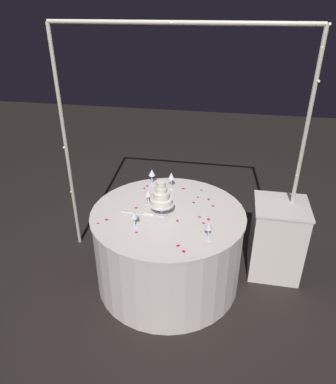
% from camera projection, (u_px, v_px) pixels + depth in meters
% --- Properties ---
extents(ground_plane, '(12.00, 12.00, 0.00)m').
position_uv_depth(ground_plane, '(168.00, 278.00, 3.41)').
color(ground_plane, black).
extents(decorative_arch, '(2.24, 0.06, 2.26)m').
position_uv_depth(decorative_arch, '(177.00, 118.00, 3.05)').
color(decorative_arch, '#B7B29E').
rests_on(decorative_arch, ground).
extents(main_table, '(1.36, 1.36, 0.76)m').
position_uv_depth(main_table, '(168.00, 247.00, 3.23)').
color(main_table, silver).
rests_on(main_table, ground).
extents(side_table, '(0.49, 0.49, 0.76)m').
position_uv_depth(side_table, '(276.00, 238.00, 3.35)').
color(side_table, silver).
rests_on(side_table, ground).
extents(tiered_cake, '(0.22, 0.22, 0.31)m').
position_uv_depth(tiered_cake, '(161.00, 198.00, 2.95)').
color(tiered_cake, silver).
rests_on(tiered_cake, main_table).
extents(wine_glass_0, '(0.06, 0.06, 0.17)m').
position_uv_depth(wine_glass_0, '(171.00, 177.00, 3.38)').
color(wine_glass_0, silver).
rests_on(wine_glass_0, main_table).
extents(wine_glass_1, '(0.06, 0.06, 0.16)m').
position_uv_depth(wine_glass_1, '(209.00, 227.00, 2.64)').
color(wine_glass_1, silver).
rests_on(wine_glass_1, main_table).
extents(wine_glass_2, '(0.06, 0.06, 0.14)m').
position_uv_depth(wine_glass_2, '(148.00, 194.00, 3.13)').
color(wine_glass_2, silver).
rests_on(wine_glass_2, main_table).
extents(wine_glass_3, '(0.06, 0.06, 0.15)m').
position_uv_depth(wine_glass_3, '(134.00, 215.00, 2.81)').
color(wine_glass_3, silver).
rests_on(wine_glass_3, main_table).
extents(wine_glass_4, '(0.07, 0.07, 0.16)m').
position_uv_depth(wine_glass_4, '(152.00, 173.00, 3.46)').
color(wine_glass_4, silver).
rests_on(wine_glass_4, main_table).
extents(cake_knife, '(0.30, 0.03, 0.01)m').
position_uv_depth(cake_knife, '(140.00, 213.00, 3.03)').
color(cake_knife, silver).
rests_on(cake_knife, main_table).
extents(rose_petal_0, '(0.04, 0.04, 0.00)m').
position_uv_depth(rose_petal_0, '(106.00, 220.00, 2.94)').
color(rose_petal_0, '#C61951').
rests_on(rose_petal_0, main_table).
extents(rose_petal_1, '(0.03, 0.04, 0.00)m').
position_uv_depth(rose_petal_1, '(147.00, 186.00, 3.48)').
color(rose_petal_1, '#C61951').
rests_on(rose_petal_1, main_table).
extents(rose_petal_2, '(0.02, 0.03, 0.00)m').
position_uv_depth(rose_petal_2, '(198.00, 197.00, 3.28)').
color(rose_petal_2, '#C61951').
rests_on(rose_petal_2, main_table).
extents(rose_petal_3, '(0.04, 0.04, 0.00)m').
position_uv_depth(rose_petal_3, '(184.00, 251.00, 2.57)').
color(rose_petal_3, '#C61951').
rests_on(rose_petal_3, main_table).
extents(rose_petal_4, '(0.03, 0.02, 0.00)m').
position_uv_depth(rose_petal_4, '(136.00, 232.00, 2.78)').
color(rose_petal_4, '#C61951').
rests_on(rose_petal_4, main_table).
extents(rose_petal_5, '(0.04, 0.03, 0.00)m').
position_uv_depth(rose_petal_5, '(213.00, 206.00, 3.14)').
color(rose_petal_5, '#C61951').
rests_on(rose_petal_5, main_table).
extents(rose_petal_6, '(0.03, 0.03, 0.00)m').
position_uv_depth(rose_petal_6, '(203.00, 223.00, 2.89)').
color(rose_petal_6, '#C61951').
rests_on(rose_petal_6, main_table).
extents(rose_petal_7, '(0.04, 0.04, 0.00)m').
position_uv_depth(rose_petal_7, '(136.00, 208.00, 3.11)').
color(rose_petal_7, '#C61951').
rests_on(rose_petal_7, main_table).
extents(rose_petal_8, '(0.03, 0.03, 0.00)m').
position_uv_depth(rose_petal_8, '(199.00, 217.00, 2.98)').
color(rose_petal_8, '#C61951').
rests_on(rose_petal_8, main_table).
extents(rose_petal_9, '(0.03, 0.04, 0.00)m').
position_uv_depth(rose_petal_9, '(144.00, 188.00, 3.43)').
color(rose_petal_9, '#C61951').
rests_on(rose_petal_9, main_table).
extents(rose_petal_10, '(0.04, 0.04, 0.00)m').
position_uv_depth(rose_petal_10, '(209.00, 219.00, 2.95)').
color(rose_petal_10, '#C61951').
rests_on(rose_petal_10, main_table).
extents(rose_petal_11, '(0.03, 0.02, 0.00)m').
position_uv_depth(rose_petal_11, '(98.00, 223.00, 2.89)').
color(rose_petal_11, '#C61951').
rests_on(rose_petal_11, main_table).
extents(rose_petal_12, '(0.04, 0.03, 0.00)m').
position_uv_depth(rose_petal_12, '(194.00, 202.00, 3.19)').
color(rose_petal_12, '#C61951').
rests_on(rose_petal_12, main_table).
extents(rose_petal_13, '(0.04, 0.04, 0.00)m').
position_uv_depth(rose_petal_13, '(177.00, 221.00, 2.93)').
color(rose_petal_13, '#C61951').
rests_on(rose_petal_13, main_table).
extents(rose_petal_14, '(0.03, 0.04, 0.00)m').
position_uv_depth(rose_petal_14, '(163.00, 201.00, 3.22)').
color(rose_petal_14, '#C61951').
rests_on(rose_petal_14, main_table).
extents(rose_petal_15, '(0.03, 0.03, 0.00)m').
position_uv_depth(rose_petal_15, '(201.00, 190.00, 3.41)').
color(rose_petal_15, '#C61951').
rests_on(rose_petal_15, main_table).
extents(rose_petal_16, '(0.04, 0.04, 0.00)m').
position_uv_depth(rose_petal_16, '(178.00, 246.00, 2.63)').
color(rose_petal_16, '#C61951').
rests_on(rose_petal_16, main_table).
extents(rose_petal_17, '(0.04, 0.03, 0.00)m').
position_uv_depth(rose_petal_17, '(183.00, 189.00, 3.43)').
color(rose_petal_17, '#C61951').
rests_on(rose_petal_17, main_table).
extents(rose_petal_18, '(0.04, 0.04, 0.00)m').
position_uv_depth(rose_petal_18, '(209.00, 199.00, 3.24)').
color(rose_petal_18, '#C61951').
rests_on(rose_petal_18, main_table).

